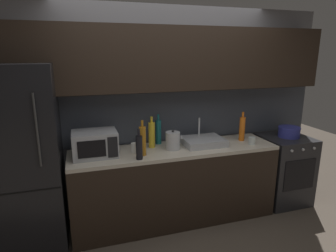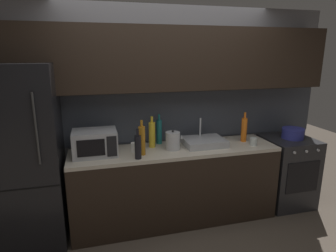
{
  "view_description": "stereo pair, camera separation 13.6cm",
  "coord_description": "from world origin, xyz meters",
  "px_view_note": "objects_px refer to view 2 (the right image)",
  "views": [
    {
      "loc": [
        -1.02,
        -2.07,
        1.97
      ],
      "look_at": [
        -0.09,
        0.9,
        1.17
      ],
      "focal_mm": 30.78,
      "sensor_mm": 36.0,
      "label": 1
    },
    {
      "loc": [
        -0.89,
        -2.11,
        1.97
      ],
      "look_at": [
        -0.09,
        0.9,
        1.17
      ],
      "focal_mm": 30.78,
      "sensor_mm": 36.0,
      "label": 2
    }
  ],
  "objects_px": {
    "wine_bottle_orange": "(244,129)",
    "oven_range": "(286,171)",
    "cooking_pot": "(293,133)",
    "microwave": "(95,143)",
    "wine_bottle_dark": "(138,147)",
    "mug_clear": "(254,142)",
    "wine_bottle_teal": "(159,131)",
    "mug_white": "(134,147)",
    "refrigerator": "(26,158)",
    "kettle": "(173,141)",
    "wine_bottle_amber": "(142,140)",
    "wine_bottle_yellow": "(152,134)"
  },
  "relations": [
    {
      "from": "wine_bottle_dark",
      "to": "wine_bottle_yellow",
      "type": "bearing_deg",
      "value": 56.99
    },
    {
      "from": "wine_bottle_orange",
      "to": "mug_clear",
      "type": "bearing_deg",
      "value": -79.32
    },
    {
      "from": "microwave",
      "to": "wine_bottle_teal",
      "type": "relative_size",
      "value": 1.27
    },
    {
      "from": "wine_bottle_teal",
      "to": "cooking_pot",
      "type": "bearing_deg",
      "value": -7.5
    },
    {
      "from": "wine_bottle_yellow",
      "to": "kettle",
      "type": "bearing_deg",
      "value": -33.02
    },
    {
      "from": "wine_bottle_teal",
      "to": "mug_clear",
      "type": "distance_m",
      "value": 1.13
    },
    {
      "from": "refrigerator",
      "to": "wine_bottle_dark",
      "type": "xyz_separation_m",
      "value": [
        1.1,
        -0.22,
        0.09
      ]
    },
    {
      "from": "wine_bottle_teal",
      "to": "wine_bottle_yellow",
      "type": "bearing_deg",
      "value": -136.02
    },
    {
      "from": "microwave",
      "to": "mug_clear",
      "type": "distance_m",
      "value": 1.82
    },
    {
      "from": "wine_bottle_dark",
      "to": "mug_white",
      "type": "relative_size",
      "value": 3.01
    },
    {
      "from": "refrigerator",
      "to": "wine_bottle_orange",
      "type": "relative_size",
      "value": 5.14
    },
    {
      "from": "microwave",
      "to": "wine_bottle_dark",
      "type": "height_order",
      "value": "wine_bottle_dark"
    },
    {
      "from": "mug_clear",
      "to": "wine_bottle_teal",
      "type": "bearing_deg",
      "value": 161.51
    },
    {
      "from": "kettle",
      "to": "wine_bottle_amber",
      "type": "height_order",
      "value": "wine_bottle_amber"
    },
    {
      "from": "wine_bottle_dark",
      "to": "wine_bottle_amber",
      "type": "bearing_deg",
      "value": 61.41
    },
    {
      "from": "wine_bottle_yellow",
      "to": "wine_bottle_amber",
      "type": "xyz_separation_m",
      "value": [
        -0.16,
        -0.22,
        0.01
      ]
    },
    {
      "from": "wine_bottle_teal",
      "to": "cooking_pot",
      "type": "xyz_separation_m",
      "value": [
        1.7,
        -0.22,
        -0.09
      ]
    },
    {
      "from": "refrigerator",
      "to": "wine_bottle_yellow",
      "type": "xyz_separation_m",
      "value": [
        1.32,
        0.12,
        0.12
      ]
    },
    {
      "from": "oven_range",
      "to": "wine_bottle_yellow",
      "type": "height_order",
      "value": "wine_bottle_yellow"
    },
    {
      "from": "refrigerator",
      "to": "mug_clear",
      "type": "xyz_separation_m",
      "value": [
        2.5,
        -0.13,
        0.01
      ]
    },
    {
      "from": "oven_range",
      "to": "wine_bottle_teal",
      "type": "height_order",
      "value": "wine_bottle_teal"
    },
    {
      "from": "refrigerator",
      "to": "mug_clear",
      "type": "relative_size",
      "value": 20.64
    },
    {
      "from": "wine_bottle_orange",
      "to": "oven_range",
      "type": "bearing_deg",
      "value": -4.28
    },
    {
      "from": "cooking_pot",
      "to": "wine_bottle_teal",
      "type": "bearing_deg",
      "value": 172.5
    },
    {
      "from": "refrigerator",
      "to": "cooking_pot",
      "type": "relative_size",
      "value": 6.84
    },
    {
      "from": "wine_bottle_yellow",
      "to": "cooking_pot",
      "type": "xyz_separation_m",
      "value": [
        1.81,
        -0.12,
        -0.09
      ]
    },
    {
      "from": "wine_bottle_yellow",
      "to": "cooking_pot",
      "type": "relative_size",
      "value": 1.33
    },
    {
      "from": "wine_bottle_yellow",
      "to": "mug_clear",
      "type": "distance_m",
      "value": 1.2
    },
    {
      "from": "mug_white",
      "to": "cooking_pot",
      "type": "height_order",
      "value": "cooking_pot"
    },
    {
      "from": "kettle",
      "to": "microwave",
      "type": "bearing_deg",
      "value": 177.51
    },
    {
      "from": "wine_bottle_yellow",
      "to": "mug_white",
      "type": "bearing_deg",
      "value": -151.96
    },
    {
      "from": "wine_bottle_yellow",
      "to": "mug_white",
      "type": "relative_size",
      "value": 3.44
    },
    {
      "from": "oven_range",
      "to": "microwave",
      "type": "distance_m",
      "value": 2.49
    },
    {
      "from": "refrigerator",
      "to": "microwave",
      "type": "distance_m",
      "value": 0.69
    },
    {
      "from": "wine_bottle_teal",
      "to": "mug_clear",
      "type": "xyz_separation_m",
      "value": [
        1.06,
        -0.36,
        -0.11
      ]
    },
    {
      "from": "wine_bottle_teal",
      "to": "mug_white",
      "type": "height_order",
      "value": "wine_bottle_teal"
    },
    {
      "from": "wine_bottle_teal",
      "to": "wine_bottle_amber",
      "type": "bearing_deg",
      "value": -128.96
    },
    {
      "from": "refrigerator",
      "to": "wine_bottle_orange",
      "type": "bearing_deg",
      "value": 1.08
    },
    {
      "from": "cooking_pot",
      "to": "oven_range",
      "type": "bearing_deg",
      "value": -177.76
    },
    {
      "from": "kettle",
      "to": "wine_bottle_dark",
      "type": "height_order",
      "value": "wine_bottle_dark"
    },
    {
      "from": "wine_bottle_orange",
      "to": "cooking_pot",
      "type": "height_order",
      "value": "wine_bottle_orange"
    },
    {
      "from": "kettle",
      "to": "wine_bottle_amber",
      "type": "xyz_separation_m",
      "value": [
        -0.37,
        -0.09,
        0.06
      ]
    },
    {
      "from": "microwave",
      "to": "cooking_pot",
      "type": "bearing_deg",
      "value": -0.43
    },
    {
      "from": "kettle",
      "to": "wine_bottle_amber",
      "type": "bearing_deg",
      "value": -166.73
    },
    {
      "from": "mug_clear",
      "to": "mug_white",
      "type": "xyz_separation_m",
      "value": [
        -1.4,
        0.13,
        0.01
      ]
    },
    {
      "from": "wine_bottle_yellow",
      "to": "cooking_pot",
      "type": "distance_m",
      "value": 1.82
    },
    {
      "from": "refrigerator",
      "to": "wine_bottle_dark",
      "type": "bearing_deg",
      "value": -11.08
    },
    {
      "from": "mug_white",
      "to": "wine_bottle_dark",
      "type": "bearing_deg",
      "value": -88.35
    },
    {
      "from": "wine_bottle_dark",
      "to": "mug_clear",
      "type": "relative_size",
      "value": 3.51
    },
    {
      "from": "oven_range",
      "to": "mug_clear",
      "type": "xyz_separation_m",
      "value": [
        -0.61,
        -0.13,
        0.5
      ]
    }
  ]
}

